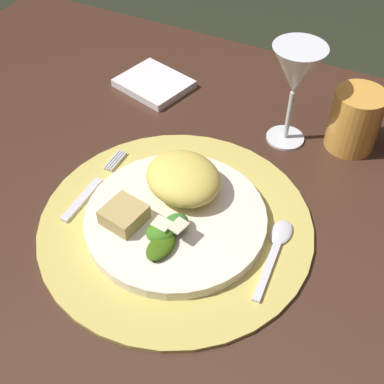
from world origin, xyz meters
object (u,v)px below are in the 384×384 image
dining_table (228,270)px  napkin (154,84)px  spoon (278,242)px  amber_tumbler (355,120)px  wine_glass (296,73)px  fork (92,188)px  dinner_plate (176,219)px

dining_table → napkin: 0.37m
spoon → amber_tumbler: size_ratio=1.45×
amber_tumbler → wine_glass: bearing=-161.5°
dining_table → fork: bearing=-168.1°
dining_table → napkin: size_ratio=11.77×
fork → wine_glass: size_ratio=0.94×
dinner_plate → napkin: bearing=124.5°
fork → spoon: (0.28, 0.02, -0.00)m
fork → wine_glass: wine_glass is taller
wine_glass → spoon: bearing=-73.5°
napkin → wine_glass: bearing=-7.2°
dinner_plate → spoon: dinner_plate is taller
wine_glass → fork: bearing=-131.6°
dinner_plate → wine_glass: bearing=73.1°
dining_table → amber_tumbler: bearing=65.4°
fork → wine_glass: 0.34m
dining_table → wine_glass: wine_glass is taller
dinner_plate → wine_glass: wine_glass is taller
dining_table → spoon: size_ratio=9.90×
spoon → napkin: (-0.33, 0.25, -0.00)m
dinner_plate → spoon: bearing=11.6°
dining_table → spoon: spoon is taller
dinner_plate → napkin: size_ratio=2.06×
amber_tumbler → spoon: bearing=-97.4°
spoon → fork: bearing=-174.8°
fork → amber_tumbler: bearing=41.4°
spoon → napkin: napkin is taller
dining_table → fork: size_ratio=8.97×
dinner_plate → napkin: (-0.19, 0.28, -0.01)m
spoon → amber_tumbler: amber_tumbler is taller
napkin → dining_table: bearing=-42.1°
dining_table → dinner_plate: bearing=-144.5°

